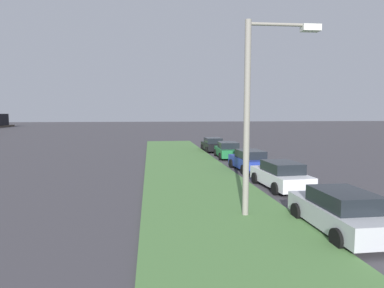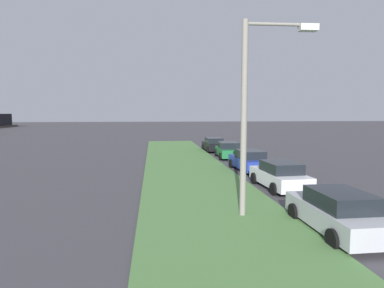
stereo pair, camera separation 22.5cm
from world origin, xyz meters
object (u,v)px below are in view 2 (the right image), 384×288
at_px(streetlight, 253,104).
at_px(parked_car_black, 214,145).
at_px(parked_car_silver, 338,212).
at_px(parked_car_blue, 249,161).
at_px(parked_car_green, 228,150).
at_px(parked_car_white, 280,175).

bearing_deg(streetlight, parked_car_black, -6.88).
height_order(parked_car_silver, parked_car_blue, same).
bearing_deg(parked_car_green, streetlight, 172.61).
xyz_separation_m(parked_car_blue, streetlight, (-9.99, 2.97, 3.67)).
bearing_deg(parked_car_blue, parked_car_green, -2.91).
relative_size(parked_car_silver, streetlight, 0.57).
bearing_deg(parked_car_green, parked_car_blue, -177.26).
bearing_deg(parked_car_black, parked_car_green, -177.27).
bearing_deg(streetlight, parked_car_white, -33.39).
bearing_deg(streetlight, parked_car_green, -10.24).
bearing_deg(parked_car_green, parked_car_white, -177.17).
height_order(parked_car_silver, streetlight, streetlight).
bearing_deg(parked_car_black, parked_car_silver, 178.33).
distance_m(parked_car_white, streetlight, 6.54).
xyz_separation_m(parked_car_silver, parked_car_blue, (11.88, -0.55, 0.00)).
relative_size(parked_car_silver, parked_car_white, 0.98).
height_order(parked_car_blue, streetlight, streetlight).
xyz_separation_m(parked_car_white, parked_car_blue, (5.47, 0.01, 0.00)).
relative_size(parked_car_white, parked_car_green, 1.00).
distance_m(parked_car_black, streetlight, 22.20).
bearing_deg(parked_car_green, parked_car_black, 6.74).
bearing_deg(parked_car_silver, streetlight, 51.70).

